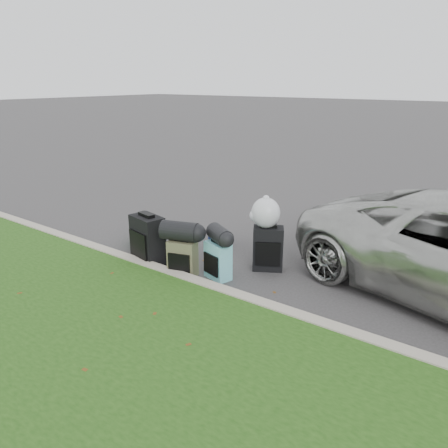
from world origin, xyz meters
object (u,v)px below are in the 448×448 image
Objects in this scene: suitcase_large_black_left at (148,240)px; suitcase_olive at (183,259)px; suitcase_small_black at (146,238)px; suitcase_large_black_right at (268,248)px; tote_green at (141,233)px; suitcase_teal at (218,261)px; tote_navy at (218,237)px.

suitcase_large_black_left is 0.76m from suitcase_olive.
suitcase_small_black is 2.14m from suitcase_large_black_right.
suitcase_small_black is 0.55× the size of suitcase_large_black_left.
suitcase_olive is 1.50× the size of tote_green.
suitcase_teal is 1.33m from tote_navy.
suitcase_large_black_left reaches higher than suitcase_olive.
suitcase_large_black_left is 1.41× the size of suitcase_teal.
suitcase_large_black_left is at bearing -18.78° from suitcase_small_black.
suitcase_large_black_right is at bearing 18.35° from tote_green.
suitcase_teal is 1.50× the size of tote_green.
tote_navy is at bearing 83.79° from suitcase_large_black_left.
suitcase_teal is at bearing -42.63° from tote_navy.
suitcase_olive is 1.86× the size of tote_navy.
suitcase_large_black_left is 2.11× the size of tote_green.
suitcase_large_black_right is (0.88, 0.95, 0.06)m from suitcase_olive.
tote_green is at bearing 172.46° from suitcase_small_black.
suitcase_small_black reaches higher than tote_navy.
suitcase_small_black is 0.78× the size of suitcase_olive.
suitcase_olive is 1.64m from tote_green.
suitcase_large_black_right is 1.83× the size of tote_green.
suitcase_teal is at bearing -150.97° from suitcase_large_black_right.
tote_navy is at bearing 133.35° from suitcase_large_black_right.
suitcase_olive is at bearing -11.54° from tote_green.
suitcase_teal is (0.46, 0.25, -0.00)m from suitcase_olive.
suitcase_large_black_left is at bearing -26.09° from tote_green.
tote_green is (-1.52, 0.60, -0.09)m from suitcase_olive.
suitcase_large_black_right reaches higher than tote_navy.
tote_green is 1.38m from tote_navy.
suitcase_large_black_right is at bearing 29.53° from suitcase_olive.
suitcase_large_black_left reaches higher than suitcase_large_black_right.
suitcase_large_black_left reaches higher than suitcase_teal.
suitcase_large_black_left is 1.41× the size of suitcase_olive.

